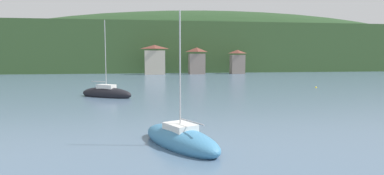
{
  "coord_description": "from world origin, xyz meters",
  "views": [
    {
      "loc": [
        -4.35,
        21.22,
        5.67
      ],
      "look_at": [
        0.0,
        49.0,
        2.95
      ],
      "focal_mm": 30.91,
      "sensor_mm": 36.0,
      "label": 1
    }
  ],
  "objects_px": {
    "shore_building_west": "(155,60)",
    "sailboat_far_5": "(106,93)",
    "sailboat_mid_8": "(180,139)",
    "mooring_buoy_near": "(316,88)",
    "shore_building_westcentral": "(197,61)",
    "shore_building_central": "(237,62)"
  },
  "relations": [
    {
      "from": "sailboat_mid_8",
      "to": "mooring_buoy_near",
      "type": "bearing_deg",
      "value": -65.98
    },
    {
      "from": "shore_building_westcentral",
      "to": "mooring_buoy_near",
      "type": "bearing_deg",
      "value": -73.85
    },
    {
      "from": "shore_building_west",
      "to": "shore_building_central",
      "type": "distance_m",
      "value": 25.9
    },
    {
      "from": "shore_building_westcentral",
      "to": "shore_building_west",
      "type": "bearing_deg",
      "value": -178.88
    },
    {
      "from": "shore_building_west",
      "to": "sailboat_mid_8",
      "type": "bearing_deg",
      "value": -91.37
    },
    {
      "from": "shore_building_westcentral",
      "to": "shore_building_central",
      "type": "relative_size",
      "value": 1.09
    },
    {
      "from": "shore_building_westcentral",
      "to": "sailboat_far_5",
      "type": "distance_m",
      "value": 59.04
    },
    {
      "from": "shore_building_westcentral",
      "to": "shore_building_central",
      "type": "distance_m",
      "value": 12.95
    },
    {
      "from": "sailboat_far_5",
      "to": "mooring_buoy_near",
      "type": "xyz_separation_m",
      "value": [
        35.49,
        7.94,
        -0.5
      ]
    },
    {
      "from": "shore_building_west",
      "to": "shore_building_central",
      "type": "height_order",
      "value": "shore_building_west"
    },
    {
      "from": "sailboat_far_5",
      "to": "sailboat_mid_8",
      "type": "height_order",
      "value": "sailboat_far_5"
    },
    {
      "from": "shore_building_westcentral",
      "to": "sailboat_far_5",
      "type": "xyz_separation_m",
      "value": [
        -21.95,
        -54.7,
        -3.47
      ]
    },
    {
      "from": "sailboat_far_5",
      "to": "sailboat_mid_8",
      "type": "distance_m",
      "value": 27.02
    },
    {
      "from": "shore_building_west",
      "to": "sailboat_far_5",
      "type": "xyz_separation_m",
      "value": [
        -9.01,
        -54.44,
        -3.82
      ]
    },
    {
      "from": "sailboat_far_5",
      "to": "mooring_buoy_near",
      "type": "relative_size",
      "value": 29.54
    },
    {
      "from": "shore_building_west",
      "to": "shore_building_westcentral",
      "type": "bearing_deg",
      "value": 1.12
    },
    {
      "from": "mooring_buoy_near",
      "to": "shore_building_west",
      "type": "bearing_deg",
      "value": 119.66
    },
    {
      "from": "shore_building_westcentral",
      "to": "sailboat_mid_8",
      "type": "distance_m",
      "value": 82.2
    },
    {
      "from": "shore_building_central",
      "to": "sailboat_mid_8",
      "type": "relative_size",
      "value": 0.84
    },
    {
      "from": "sailboat_mid_8",
      "to": "mooring_buoy_near",
      "type": "height_order",
      "value": "sailboat_mid_8"
    },
    {
      "from": "sailboat_mid_8",
      "to": "shore_building_central",
      "type": "bearing_deg",
      "value": -45.19
    },
    {
      "from": "sailboat_far_5",
      "to": "mooring_buoy_near",
      "type": "distance_m",
      "value": 36.37
    }
  ]
}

